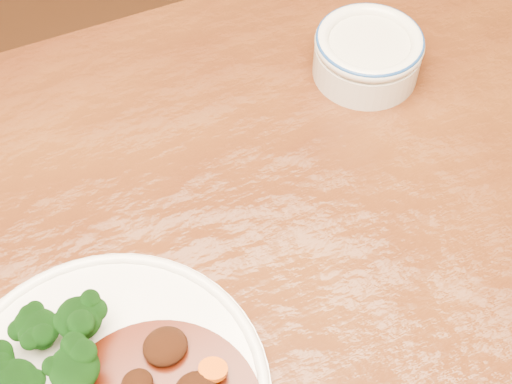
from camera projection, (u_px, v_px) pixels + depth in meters
name	position (u px, v px, depth m)	size (l,w,h in m)	color
dining_table	(202.00, 363.00, 0.73)	(1.54, 0.97, 0.75)	#5A2C0F
broccoli_florets	(29.00, 362.00, 0.61)	(0.15, 0.10, 0.05)	#598846
dip_bowl	(368.00, 53.00, 0.84)	(0.13, 0.13, 0.06)	silver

